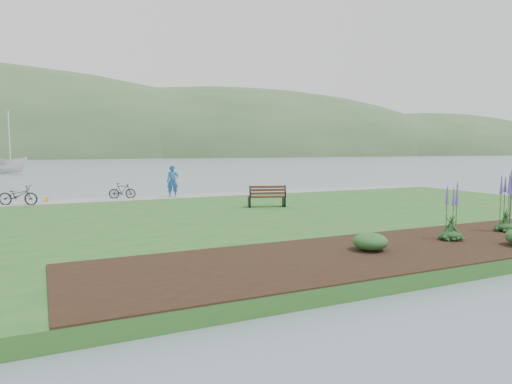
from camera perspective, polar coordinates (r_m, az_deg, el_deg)
ground at (r=21.84m, az=-0.61°, el=-3.14°), size 600.00×600.00×0.00m
lawn at (r=20.03m, az=1.79°, el=-3.34°), size 34.00×20.00×0.40m
shoreline_path at (r=28.16m, az=-6.49°, el=-0.41°), size 34.00×2.20×0.03m
garden_bed at (r=15.78m, az=25.14°, el=-5.40°), size 24.00×4.40×0.04m
far_hillside at (r=191.86m, az=-16.68°, el=4.17°), size 580.00×80.00×38.00m
park_bench at (r=22.33m, az=1.39°, el=-0.49°), size 1.92×1.21×1.11m
person at (r=27.27m, az=-10.38°, el=1.66°), size 0.93×0.76×2.22m
bicycle_a at (r=25.99m, az=-27.60°, el=-0.37°), size 1.41×2.06×1.02m
bicycle_b at (r=27.25m, az=-16.37°, el=0.13°), size 0.77×1.54×0.89m
sailboat at (r=68.15m, az=-28.28°, el=2.01°), size 14.14×14.16×26.25m
pannier at (r=26.95m, az=-24.69°, el=-0.84°), size 0.19×0.28×0.29m
echium_0 at (r=15.28m, az=23.25°, el=-3.00°), size 0.62×0.62×1.85m
echium_1 at (r=17.65m, az=28.82°, el=-1.09°), size 0.62×0.62×2.34m
shrub_0 at (r=13.07m, az=14.10°, el=-6.03°), size 0.97×0.97×0.48m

